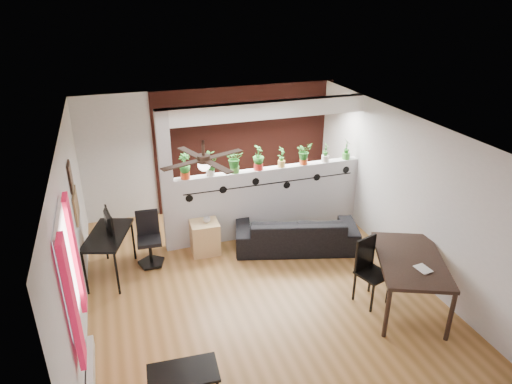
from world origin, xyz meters
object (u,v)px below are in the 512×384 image
Objects in this scene: potted_plant_0 at (185,166)px; computer_desk at (108,238)px; ceiling_fan at (204,161)px; potted_plant_6 at (326,151)px; sofa at (296,233)px; folding_chair at (369,265)px; potted_plant_1 at (210,164)px; cup at (207,220)px; potted_plant_5 at (304,153)px; office_chair at (149,242)px; cube_shelf at (205,237)px; potted_plant_2 at (235,160)px; potted_plant_4 at (282,156)px; coffee_table at (183,375)px; potted_plant_3 at (258,157)px; dining_table at (410,264)px; potted_plant_7 at (347,148)px.

potted_plant_0 reaches higher than computer_desk.
ceiling_fan is 2.98× the size of potted_plant_6.
folding_chair is at bearing 119.87° from sofa.
potted_plant_1 reaches higher than folding_chair.
cup is at bearing 7.89° from computer_desk.
potted_plant_0 is 0.45m from potted_plant_1.
sofa is at bearing -13.05° from cup.
potted_plant_5 is at bearing -180.00° from potted_plant_6.
potted_plant_5 reaches higher than office_chair.
folding_chair is at bearing -53.20° from potted_plant_1.
potted_plant_1 is 1.81m from potted_plant_5.
computer_desk is at bearing -171.11° from potted_plant_5.
potted_plant_5 reaches higher than cube_shelf.
potted_plant_2 is 1.35m from potted_plant_5.
folding_chair reaches higher than office_chair.
ceiling_fan is at bearing -97.33° from cube_shelf.
potted_plant_2 is 1.14× the size of potted_plant_4.
potted_plant_4 reaches higher than folding_chair.
sofa is at bearing -20.86° from potted_plant_0.
folding_chair is (1.38, -2.45, -0.97)m from potted_plant_2.
potted_plant_1 is at bearing 71.17° from coffee_table.
potted_plant_3 is 3.75× the size of cup.
potted_plant_1 is at bearing 129.74° from dining_table.
ceiling_fan is 0.98× the size of computer_desk.
potted_plant_4 is 2.83m from office_chair.
potted_plant_1 is 1.00× the size of potted_plant_7.
potted_plant_4 is at bearing 14.34° from cube_shelf.
potted_plant_2 is 1.17m from cup.
potted_plant_6 is 2.81m from cube_shelf.
potted_plant_6 is at bearing 10.00° from cube_shelf.
ceiling_fan is 2.58× the size of potted_plant_3.
ceiling_fan is 2.85× the size of potted_plant_1.
office_chair is (-1.03, -0.05, -0.24)m from cup.
office_chair reaches higher than sofa.
potted_plant_2 is 0.47× the size of office_chair.
dining_table is at bearing -44.44° from cup.
sofa is 3.29m from computer_desk.
potted_plant_1 is at bearing 75.32° from ceiling_fan.
coffee_table is at bearing -76.26° from computer_desk.
sofa is at bearing -26.75° from potted_plant_1.
potted_plant_7 is 0.20× the size of sofa.
ceiling_fan reaches higher than office_chair.
potted_plant_6 is at bearing 0.00° from potted_plant_0.
ceiling_fan is 0.57× the size of sofa.
potted_plant_1 reaches higher than cup.
ceiling_fan reaches higher than cup.
potted_plant_6 is 0.33× the size of computer_desk.
computer_desk is 1.17× the size of folding_chair.
potted_plant_2 is (0.90, 0.00, -0.01)m from potted_plant_0.
potted_plant_7 is at bearing 5.66° from office_chair.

